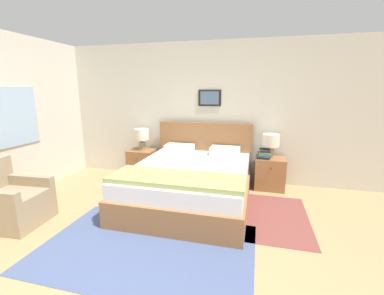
% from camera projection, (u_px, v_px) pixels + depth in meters
% --- Properties ---
extents(ground_plane, '(16.00, 16.00, 0.00)m').
position_uv_depth(ground_plane, '(137.00, 289.00, 2.28)').
color(ground_plane, tan).
extents(wall_back, '(7.97, 0.09, 2.60)m').
position_uv_depth(wall_back, '(207.00, 113.00, 4.90)').
color(wall_back, beige).
rests_on(wall_back, ground_plane).
extents(wall_left, '(0.08, 5.45, 2.60)m').
position_uv_depth(wall_left, '(15.00, 117.00, 4.11)').
color(wall_left, beige).
rests_on(wall_left, ground_plane).
extents(area_rug_main, '(2.36, 1.53, 0.01)m').
position_uv_depth(area_rug_main, '(147.00, 247.00, 2.87)').
color(area_rug_main, '#47567F').
rests_on(area_rug_main, ground_plane).
extents(area_rug_bedside, '(0.82, 1.45, 0.01)m').
position_uv_depth(area_rug_bedside, '(277.00, 217.00, 3.55)').
color(area_rug_bedside, brown).
rests_on(area_rug_bedside, ground_plane).
extents(bed, '(1.78, 2.18, 1.12)m').
position_uv_depth(bed, '(191.00, 182.00, 4.03)').
color(bed, '#936038').
rests_on(bed, ground_plane).
extents(armchair, '(0.82, 0.72, 0.83)m').
position_uv_depth(armchair, '(10.00, 203.00, 3.35)').
color(armchair, '#998466').
rests_on(armchair, ground_plane).
extents(nightstand_near_window, '(0.51, 0.45, 0.56)m').
position_uv_depth(nightstand_near_window, '(143.00, 163.00, 5.15)').
color(nightstand_near_window, '#936038').
rests_on(nightstand_near_window, ground_plane).
extents(nightstand_by_door, '(0.51, 0.45, 0.56)m').
position_uv_depth(nightstand_by_door, '(270.00, 173.00, 4.55)').
color(nightstand_by_door, '#936038').
rests_on(nightstand_by_door, ground_plane).
extents(table_lamp_near_window, '(0.29, 0.29, 0.42)m').
position_uv_depth(table_lamp_near_window, '(142.00, 136.00, 5.06)').
color(table_lamp_near_window, gray).
rests_on(table_lamp_near_window, nightstand_near_window).
extents(table_lamp_by_door, '(0.29, 0.29, 0.42)m').
position_uv_depth(table_lamp_by_door, '(271.00, 142.00, 4.46)').
color(table_lamp_by_door, gray).
rests_on(table_lamp_by_door, nightstand_by_door).
extents(book_thick_bottom, '(0.24, 0.26, 0.03)m').
position_uv_depth(book_thick_bottom, '(264.00, 157.00, 4.48)').
color(book_thick_bottom, '#232328').
rests_on(book_thick_bottom, nightstand_by_door).
extents(book_hardcover_middle, '(0.24, 0.26, 0.03)m').
position_uv_depth(book_hardcover_middle, '(264.00, 155.00, 4.47)').
color(book_hardcover_middle, '#335693').
rests_on(book_hardcover_middle, book_thick_bottom).
extents(book_novel_upper, '(0.24, 0.26, 0.03)m').
position_uv_depth(book_novel_upper, '(264.00, 154.00, 4.46)').
color(book_novel_upper, '#4C7551').
rests_on(book_novel_upper, book_hardcover_middle).
extents(book_slim_near_top, '(0.17, 0.21, 0.02)m').
position_uv_depth(book_slim_near_top, '(264.00, 152.00, 4.46)').
color(book_slim_near_top, beige).
rests_on(book_slim_near_top, book_novel_upper).
extents(book_paperback_top, '(0.18, 0.25, 0.04)m').
position_uv_depth(book_paperback_top, '(265.00, 150.00, 4.45)').
color(book_paperback_top, '#232328').
rests_on(book_paperback_top, book_slim_near_top).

